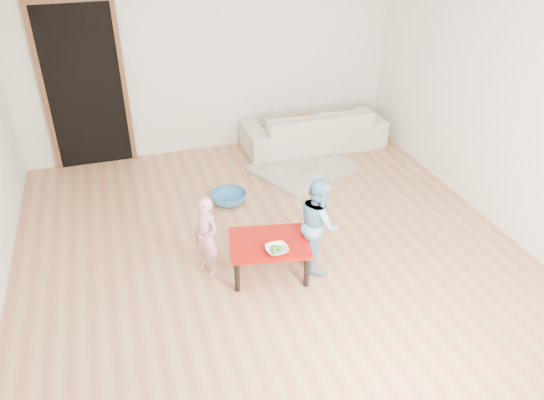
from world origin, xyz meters
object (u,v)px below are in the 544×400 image
red_table (269,257)px  child_blue (319,223)px  bowl (277,250)px  child_pink (206,237)px  sofa (314,129)px  basin (229,198)px

red_table → child_blue: size_ratio=0.78×
bowl → child_pink: (-0.57, 0.37, 0.01)m
bowl → child_pink: 0.68m
red_table → child_blue: (0.49, 0.00, 0.29)m
sofa → child_pink: child_pink is taller
child_blue → basin: size_ratio=2.23×
sofa → red_table: (-1.42, -2.51, -0.10)m
bowl → basin: (-0.09, 1.56, -0.33)m
child_pink → sofa: bearing=106.8°
red_table → bowl: size_ratio=3.60×
sofa → basin: bearing=37.0°
sofa → bowl: 3.03m
sofa → red_table: sofa is taller
sofa → child_blue: (-0.94, -2.51, 0.19)m
basin → child_blue: bearing=-68.0°
bowl → child_blue: child_blue is taller
child_pink → basin: 1.32m
sofa → child_pink: size_ratio=2.42×
sofa → bowl: sofa is taller
bowl → child_blue: bearing=20.7°
bowl → basin: size_ratio=0.48×
child_blue → child_pink: bearing=87.0°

